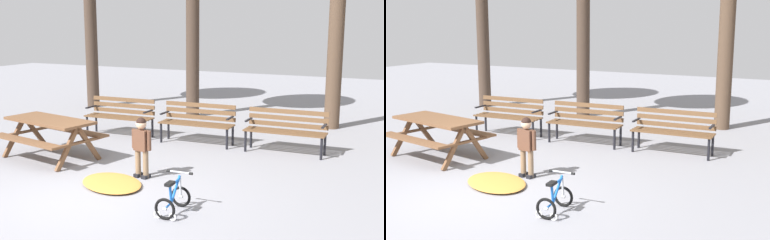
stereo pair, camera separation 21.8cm
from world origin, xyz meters
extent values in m
plane|color=gray|center=(0.00, 0.00, 0.00)|extent=(36.00, 36.00, 0.00)
cube|color=brown|center=(-1.98, 1.54, 0.74)|extent=(1.91, 1.07, 0.05)
cube|color=brown|center=(-2.08, 1.00, 0.45)|extent=(1.81, 0.56, 0.04)
cube|color=brown|center=(-1.88, 2.09, 0.45)|extent=(1.81, 0.56, 0.04)
cube|color=brown|center=(-2.79, 1.44, 0.36)|extent=(0.16, 0.57, 0.76)
cube|color=brown|center=(-2.70, 1.93, 0.36)|extent=(0.16, 0.57, 0.76)
cube|color=brown|center=(-2.75, 1.69, 0.42)|extent=(0.28, 1.10, 0.04)
cube|color=brown|center=(-1.26, 1.16, 0.36)|extent=(0.16, 0.57, 0.76)
cube|color=brown|center=(-1.17, 1.65, 0.36)|extent=(0.16, 0.57, 0.76)
cube|color=brown|center=(-1.21, 1.40, 0.42)|extent=(0.28, 1.10, 0.04)
cube|color=brown|center=(-1.91, 3.89, 0.44)|extent=(1.60, 0.14, 0.03)
cube|color=brown|center=(-1.91, 3.77, 0.44)|extent=(1.60, 0.14, 0.03)
cube|color=brown|center=(-1.90, 3.65, 0.44)|extent=(1.60, 0.14, 0.03)
cube|color=brown|center=(-1.90, 3.53, 0.44)|extent=(1.60, 0.14, 0.03)
cube|color=brown|center=(-1.92, 3.93, 0.54)|extent=(1.60, 0.12, 0.09)
cube|color=brown|center=(-1.92, 3.93, 0.67)|extent=(1.60, 0.12, 0.09)
cube|color=brown|center=(-1.92, 3.93, 0.81)|extent=(1.60, 0.12, 0.09)
cylinder|color=black|center=(-1.15, 3.58, 0.22)|extent=(0.05, 0.05, 0.44)
cylinder|color=black|center=(-1.17, 3.94, 0.22)|extent=(0.05, 0.05, 0.44)
cube|color=black|center=(-1.16, 3.76, 0.62)|extent=(0.06, 0.40, 0.03)
cylinder|color=black|center=(-2.65, 3.51, 0.22)|extent=(0.05, 0.05, 0.44)
cylinder|color=black|center=(-2.66, 3.87, 0.22)|extent=(0.05, 0.05, 0.44)
cube|color=black|center=(-2.66, 3.69, 0.62)|extent=(0.06, 0.40, 0.03)
cube|color=brown|center=(-0.02, 3.98, 0.44)|extent=(1.60, 0.15, 0.03)
cube|color=brown|center=(-0.01, 3.86, 0.44)|extent=(1.60, 0.15, 0.03)
cube|color=brown|center=(0.00, 3.74, 0.44)|extent=(1.60, 0.15, 0.03)
cube|color=brown|center=(0.00, 3.62, 0.44)|extent=(1.60, 0.15, 0.03)
cube|color=brown|center=(-0.02, 4.02, 0.54)|extent=(1.60, 0.12, 0.09)
cube|color=brown|center=(-0.02, 4.02, 0.67)|extent=(1.60, 0.12, 0.09)
cube|color=brown|center=(-0.02, 4.02, 0.81)|extent=(1.60, 0.12, 0.09)
cylinder|color=black|center=(0.75, 3.67, 0.22)|extent=(0.05, 0.05, 0.44)
cylinder|color=black|center=(0.73, 4.03, 0.22)|extent=(0.05, 0.05, 0.44)
cube|color=black|center=(0.74, 3.85, 0.62)|extent=(0.06, 0.40, 0.03)
cylinder|color=black|center=(-0.75, 3.60, 0.22)|extent=(0.05, 0.05, 0.44)
cylinder|color=black|center=(-0.77, 3.96, 0.22)|extent=(0.05, 0.05, 0.44)
cube|color=black|center=(-0.76, 3.78, 0.62)|extent=(0.06, 0.40, 0.03)
cube|color=brown|center=(1.89, 4.04, 0.44)|extent=(1.60, 0.12, 0.03)
cube|color=brown|center=(1.89, 3.92, 0.44)|extent=(1.60, 0.12, 0.03)
cube|color=brown|center=(1.90, 3.80, 0.44)|extent=(1.60, 0.12, 0.03)
cube|color=brown|center=(1.90, 3.68, 0.44)|extent=(1.60, 0.12, 0.03)
cube|color=brown|center=(1.89, 4.08, 0.54)|extent=(1.60, 0.09, 0.09)
cube|color=brown|center=(1.89, 4.08, 0.67)|extent=(1.60, 0.09, 0.09)
cube|color=brown|center=(1.89, 4.08, 0.81)|extent=(1.60, 0.09, 0.09)
cylinder|color=black|center=(2.65, 3.73, 0.22)|extent=(0.05, 0.05, 0.44)
cylinder|color=black|center=(2.64, 4.09, 0.22)|extent=(0.05, 0.05, 0.44)
cube|color=black|center=(2.64, 3.91, 0.62)|extent=(0.05, 0.40, 0.03)
cylinder|color=black|center=(1.15, 3.68, 0.22)|extent=(0.05, 0.05, 0.44)
cylinder|color=black|center=(1.14, 4.04, 0.22)|extent=(0.05, 0.05, 0.44)
cube|color=black|center=(1.14, 3.86, 0.62)|extent=(0.05, 0.40, 0.03)
cylinder|color=#7F664C|center=(0.28, 1.29, 0.23)|extent=(0.09, 0.09, 0.47)
cube|color=black|center=(0.28, 1.29, 0.03)|extent=(0.11, 0.17, 0.06)
cylinder|color=#7F664C|center=(0.12, 1.31, 0.23)|extent=(0.09, 0.09, 0.47)
cube|color=black|center=(0.12, 1.31, 0.03)|extent=(0.11, 0.17, 0.06)
cube|color=brown|center=(0.20, 1.30, 0.64)|extent=(0.26, 0.17, 0.35)
sphere|color=#E0B28E|center=(0.20, 1.30, 0.92)|extent=(0.17, 0.17, 0.17)
sphere|color=black|center=(0.20, 1.30, 0.94)|extent=(0.16, 0.16, 0.16)
cylinder|color=brown|center=(0.36, 1.28, 0.65)|extent=(0.07, 0.07, 0.33)
cylinder|color=brown|center=(0.04, 1.32, 0.65)|extent=(0.07, 0.07, 0.33)
torus|color=black|center=(1.41, 0.38, 0.15)|extent=(0.30, 0.06, 0.30)
cylinder|color=silver|center=(1.41, 0.38, 0.15)|extent=(0.05, 0.04, 0.04)
torus|color=black|center=(1.44, -0.14, 0.15)|extent=(0.30, 0.06, 0.30)
cylinder|color=silver|center=(1.44, -0.14, 0.15)|extent=(0.05, 0.04, 0.04)
torus|color=white|center=(1.33, -0.15, 0.05)|extent=(0.11, 0.03, 0.11)
torus|color=white|center=(1.55, -0.13, 0.05)|extent=(0.11, 0.03, 0.11)
cylinder|color=blue|center=(1.42, 0.20, 0.32)|extent=(0.05, 0.31, 0.32)
cylinder|color=blue|center=(1.43, 0.04, 0.30)|extent=(0.04, 0.08, 0.27)
cylinder|color=blue|center=(1.44, -0.04, 0.16)|extent=(0.04, 0.20, 0.05)
cylinder|color=silver|center=(1.41, 0.36, 0.31)|extent=(0.04, 0.07, 0.32)
cylinder|color=blue|center=(1.42, 0.18, 0.42)|extent=(0.05, 0.32, 0.05)
cube|color=black|center=(1.43, 0.02, 0.45)|extent=(0.10, 0.18, 0.04)
cylinder|color=silver|center=(1.41, 0.34, 0.52)|extent=(0.34, 0.04, 0.02)
cylinder|color=black|center=(1.24, 0.33, 0.52)|extent=(0.05, 0.04, 0.04)
cylinder|color=black|center=(1.58, 0.35, 0.52)|extent=(0.05, 0.04, 0.04)
ellipsoid|color=#C68438|center=(-0.03, 0.75, 0.04)|extent=(1.48, 1.34, 0.07)
cylinder|color=#423328|center=(-4.90, 6.72, 2.13)|extent=(0.37, 0.37, 4.25)
cylinder|color=#423328|center=(-1.49, 6.64, 1.92)|extent=(0.36, 0.36, 3.84)
cylinder|color=brown|center=(2.24, 6.75, 2.15)|extent=(0.37, 0.37, 4.29)
camera|label=1|loc=(4.57, -5.66, 2.60)|focal=47.59mm
camera|label=2|loc=(4.77, -5.56, 2.60)|focal=47.59mm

